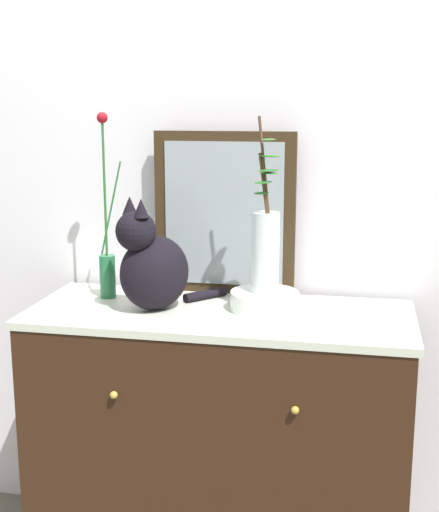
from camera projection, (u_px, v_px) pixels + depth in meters
wall_back at (238, 182)px, 2.50m from camera, size 4.40×0.08×2.60m
sideboard at (219, 443)px, 2.37m from camera, size 1.23×0.52×0.92m
mirror_leaning at (224, 214)px, 2.43m from camera, size 0.49×0.03×0.56m
cat_sitting at (152, 265)px, 2.25m from camera, size 0.34×0.36×0.37m
vase_slim_green at (107, 257)px, 2.40m from camera, size 0.09×0.05×0.62m
bowl_porcelain at (265, 301)px, 2.28m from camera, size 0.22×0.22×0.06m
vase_glass_clear at (265, 248)px, 2.24m from camera, size 0.10×0.14×0.55m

